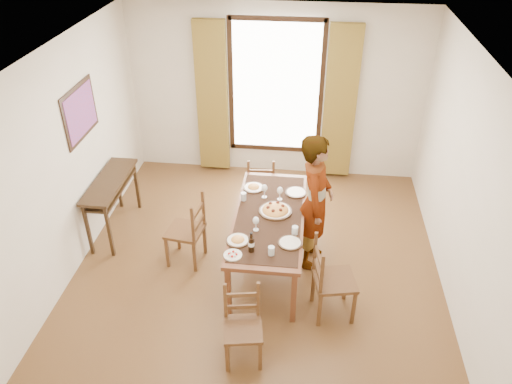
# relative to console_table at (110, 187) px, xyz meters

# --- Properties ---
(ground) EXTENTS (5.00, 5.00, 0.00)m
(ground) POSITION_rel_console_table_xyz_m (2.03, -0.60, -0.68)
(ground) COLOR #4E2D18
(ground) RESTS_ON ground
(room_shell) EXTENTS (4.60, 5.10, 2.74)m
(room_shell) POSITION_rel_console_table_xyz_m (2.03, -0.47, 0.86)
(room_shell) COLOR silver
(room_shell) RESTS_ON ground
(console_table) EXTENTS (0.38, 1.20, 0.80)m
(console_table) POSITION_rel_console_table_xyz_m (0.00, 0.00, 0.00)
(console_table) COLOR #342011
(console_table) RESTS_ON ground
(dining_table) EXTENTS (0.83, 1.97, 0.76)m
(dining_table) POSITION_rel_console_table_xyz_m (2.16, -0.48, 0.01)
(dining_table) COLOR brown
(dining_table) RESTS_ON ground
(chair_west) EXTENTS (0.48, 0.48, 0.96)m
(chair_west) POSITION_rel_console_table_xyz_m (1.15, -0.53, -0.24)
(chair_west) COLOR brown
(chair_west) RESTS_ON ground
(chair_north) EXTENTS (0.43, 0.43, 0.91)m
(chair_north) POSITION_rel_console_table_xyz_m (1.94, 0.69, -0.26)
(chair_north) COLOR brown
(chair_north) RESTS_ON ground
(chair_south) EXTENTS (0.44, 0.44, 0.86)m
(chair_south) POSITION_rel_console_table_xyz_m (2.03, -1.93, -0.28)
(chair_south) COLOR brown
(chair_south) RESTS_ON ground
(chair_east) EXTENTS (0.52, 0.52, 0.99)m
(chair_east) POSITION_rel_console_table_xyz_m (2.91, -1.22, -0.22)
(chair_east) COLOR brown
(chair_east) RESTS_ON ground
(man) EXTENTS (0.71, 0.52, 1.76)m
(man) POSITION_rel_console_table_xyz_m (2.69, -0.33, 0.20)
(man) COLOR gray
(man) RESTS_ON ground
(plate_sw) EXTENTS (0.27, 0.27, 0.05)m
(plate_sw) POSITION_rel_console_table_xyz_m (1.86, -1.02, 0.10)
(plate_sw) COLOR silver
(plate_sw) RESTS_ON dining_table
(plate_se) EXTENTS (0.27, 0.27, 0.05)m
(plate_se) POSITION_rel_console_table_xyz_m (2.44, -1.00, 0.10)
(plate_se) COLOR silver
(plate_se) RESTS_ON dining_table
(plate_nw) EXTENTS (0.27, 0.27, 0.05)m
(plate_nw) POSITION_rel_console_table_xyz_m (1.90, 0.09, 0.10)
(plate_nw) COLOR silver
(plate_nw) RESTS_ON dining_table
(plate_ne) EXTENTS (0.27, 0.27, 0.05)m
(plate_ne) POSITION_rel_console_table_xyz_m (2.45, 0.03, 0.10)
(plate_ne) COLOR silver
(plate_ne) RESTS_ON dining_table
(pasta_platter) EXTENTS (0.40, 0.40, 0.10)m
(pasta_platter) POSITION_rel_console_table_xyz_m (2.22, -0.41, 0.12)
(pasta_platter) COLOR #C54B19
(pasta_platter) RESTS_ON dining_table
(caprese_plate) EXTENTS (0.20, 0.20, 0.04)m
(caprese_plate) POSITION_rel_console_table_xyz_m (1.84, -1.27, 0.09)
(caprese_plate) COLOR silver
(caprese_plate) RESTS_ON dining_table
(wine_glass_a) EXTENTS (0.08, 0.08, 0.18)m
(wine_glass_a) POSITION_rel_console_table_xyz_m (2.03, -0.79, 0.16)
(wine_glass_a) COLOR white
(wine_glass_a) RESTS_ON dining_table
(wine_glass_b) EXTENTS (0.08, 0.08, 0.18)m
(wine_glass_b) POSITION_rel_console_table_xyz_m (2.26, -0.14, 0.16)
(wine_glass_b) COLOR white
(wine_glass_b) RESTS_ON dining_table
(wine_glass_c) EXTENTS (0.08, 0.08, 0.18)m
(wine_glass_c) POSITION_rel_console_table_xyz_m (2.06, -0.11, 0.16)
(wine_glass_c) COLOR white
(wine_glass_c) RESTS_ON dining_table
(tumbler_a) EXTENTS (0.07, 0.07, 0.10)m
(tumbler_a) POSITION_rel_console_table_xyz_m (2.48, -0.82, 0.12)
(tumbler_a) COLOR silver
(tumbler_a) RESTS_ON dining_table
(tumbler_b) EXTENTS (0.07, 0.07, 0.10)m
(tumbler_b) POSITION_rel_console_table_xyz_m (1.81, -0.20, 0.12)
(tumbler_b) COLOR silver
(tumbler_b) RESTS_ON dining_table
(tumbler_c) EXTENTS (0.07, 0.07, 0.10)m
(tumbler_c) POSITION_rel_console_table_xyz_m (2.25, -1.20, 0.12)
(tumbler_c) COLOR silver
(tumbler_c) RESTS_ON dining_table
(wine_bottle) EXTENTS (0.07, 0.07, 0.25)m
(wine_bottle) POSITION_rel_console_table_xyz_m (2.03, -1.17, 0.20)
(wine_bottle) COLOR black
(wine_bottle) RESTS_ON dining_table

